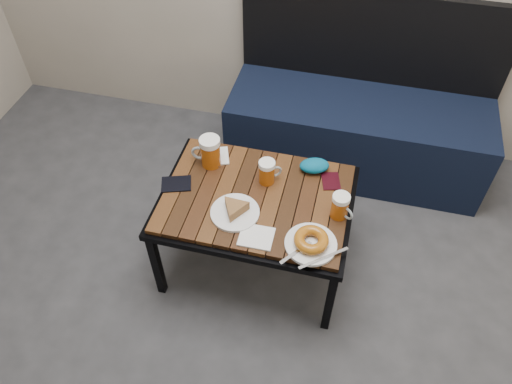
% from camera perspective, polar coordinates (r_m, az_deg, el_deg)
% --- Properties ---
extents(bench, '(1.40, 0.50, 0.95)m').
position_cam_1_polar(bench, '(2.86, 11.49, 7.39)').
color(bench, black).
rests_on(bench, ground).
extents(cafe_table, '(0.84, 0.62, 0.47)m').
position_cam_1_polar(cafe_table, '(2.19, 0.00, -1.26)').
color(cafe_table, black).
rests_on(cafe_table, ground).
extents(beer_mug_left, '(0.14, 0.10, 0.15)m').
position_cam_1_polar(beer_mug_left, '(2.26, -5.31, 4.59)').
color(beer_mug_left, '#A1480D').
rests_on(beer_mug_left, cafe_table).
extents(beer_mug_centre, '(0.11, 0.10, 0.12)m').
position_cam_1_polar(beer_mug_centre, '(2.18, 1.30, 2.33)').
color(beer_mug_centre, '#A1480D').
rests_on(beer_mug_centre, cafe_table).
extents(beer_mug_right, '(0.11, 0.10, 0.12)m').
position_cam_1_polar(beer_mug_right, '(2.07, 9.62, -1.62)').
color(beer_mug_right, '#A1480D').
rests_on(beer_mug_right, cafe_table).
extents(plate_pie, '(0.21, 0.21, 0.06)m').
position_cam_1_polar(plate_pie, '(2.08, -2.43, -2.08)').
color(plate_pie, white).
rests_on(plate_pie, cafe_table).
extents(plate_bagel, '(0.25, 0.24, 0.06)m').
position_cam_1_polar(plate_bagel, '(1.99, 6.31, -5.68)').
color(plate_bagel, white).
rests_on(plate_bagel, cafe_table).
extents(napkin_left, '(0.15, 0.15, 0.01)m').
position_cam_1_polar(napkin_left, '(2.34, -4.60, 4.09)').
color(napkin_left, white).
rests_on(napkin_left, cafe_table).
extents(napkin_right, '(0.14, 0.12, 0.01)m').
position_cam_1_polar(napkin_right, '(2.02, 0.04, -5.14)').
color(napkin_right, white).
rests_on(napkin_right, cafe_table).
extents(passport_navy, '(0.15, 0.13, 0.01)m').
position_cam_1_polar(passport_navy, '(2.23, -9.10, 0.92)').
color(passport_navy, black).
rests_on(passport_navy, cafe_table).
extents(passport_burgundy, '(0.10, 0.12, 0.01)m').
position_cam_1_polar(passport_burgundy, '(2.24, 8.55, 1.25)').
color(passport_burgundy, black).
rests_on(passport_burgundy, cafe_table).
extents(knit_pouch, '(0.15, 0.12, 0.06)m').
position_cam_1_polar(knit_pouch, '(2.26, 6.69, 3.01)').
color(knit_pouch, '#055286').
rests_on(knit_pouch, cafe_table).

